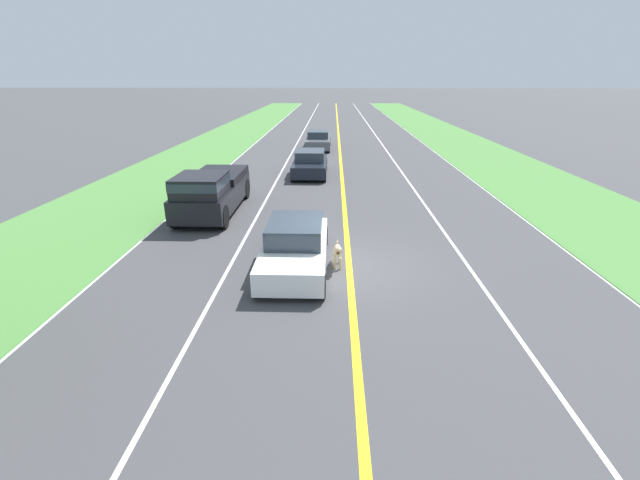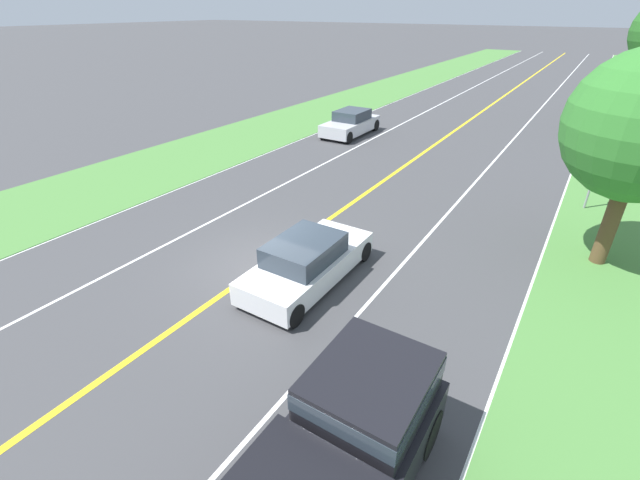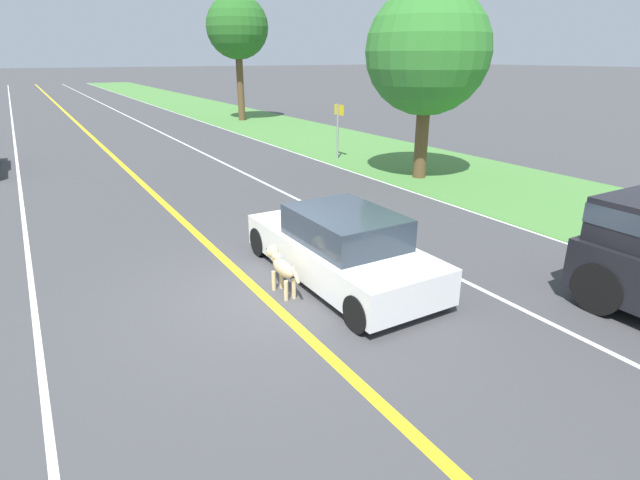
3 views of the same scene
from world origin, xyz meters
The scene contains 11 objects.
ground_plane centered at (0.00, 0.00, 0.00)m, with size 400.00×400.00×0.00m, color #424244.
centre_divider_line centered at (0.00, 0.00, 0.00)m, with size 0.18×160.00×0.01m, color yellow.
lane_edge_line_right centered at (7.00, 0.00, 0.00)m, with size 0.14×160.00×0.01m, color white.
lane_dash_same_dir centered at (3.50, 0.00, 0.00)m, with size 0.10×160.00×0.01m, color white.
lane_dash_oncoming centered at (-3.50, 0.00, 0.00)m, with size 0.10×160.00×0.01m, color white.
grass_verge_right centered at (10.00, 0.00, 0.01)m, with size 6.00×160.00×0.03m, color #4C843D.
ego_car centered at (1.57, 0.02, 0.62)m, with size 1.83×4.41×1.35m.
dog centered at (0.34, 0.07, 0.50)m, with size 0.24×1.20×0.81m.
roadside_tree_right_near centered at (8.42, 5.60, 4.08)m, with size 3.99×3.99×6.10m.
roadside_tree_right_far centered at (9.44, 23.96, 5.58)m, with size 3.80×3.80×7.53m.
street_sign centered at (7.79, 9.84, 1.41)m, with size 0.11×0.64×2.21m.
Camera 3 is at (-3.18, -7.20, 3.97)m, focal length 28.00 mm.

